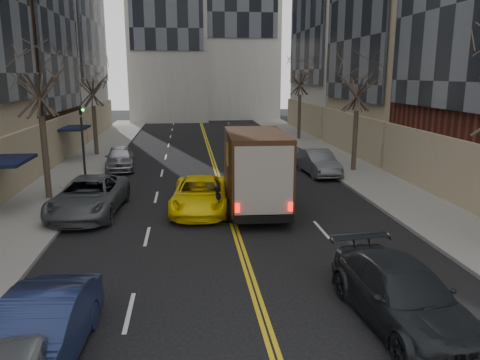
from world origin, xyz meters
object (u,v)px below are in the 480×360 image
object	(u,v)px
ups_truck	(255,171)
taxi	(200,195)
observer_sedan	(402,295)
pedestrian	(219,204)

from	to	relation	value
ups_truck	taxi	bearing A→B (deg)	178.31
ups_truck	observer_sedan	xyz separation A→B (m)	(2.24, -10.47, -1.09)
ups_truck	taxi	world-z (taller)	ups_truck
observer_sedan	taxi	size ratio (longest dim) A/B	1.01
ups_truck	pedestrian	xyz separation A→B (m)	(-1.77, -1.53, -1.08)
observer_sedan	pedestrian	distance (m)	9.80
ups_truck	observer_sedan	bearing A→B (deg)	-76.19
observer_sedan	taxi	world-z (taller)	observer_sedan
observer_sedan	pedestrian	world-z (taller)	pedestrian
pedestrian	taxi	bearing A→B (deg)	28.32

